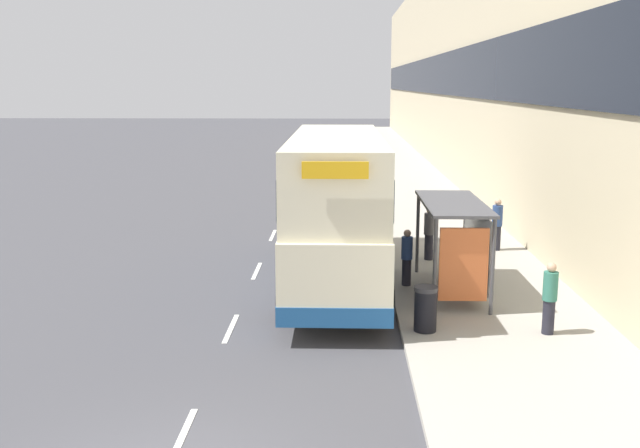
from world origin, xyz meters
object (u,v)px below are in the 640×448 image
pedestrian_at_shelter (550,298)px  pedestrian_2 (429,232)px  pedestrian_1 (474,251)px  double_decker_bus_near (336,206)px  pedestrian_3 (497,224)px  pedestrian_4 (407,257)px  litter_bin (426,309)px  car_0 (329,193)px  bus_shelter (461,232)px

pedestrian_at_shelter → pedestrian_2: bearing=105.2°
pedestrian_1 → double_decker_bus_near: bearing=-177.4°
double_decker_bus_near → pedestrian_3: (5.43, 3.76, -1.24)m
pedestrian_4 → litter_bin: bearing=-88.6°
car_0 → pedestrian_4: car_0 is taller
bus_shelter → pedestrian_4: bearing=145.5°
double_decker_bus_near → pedestrian_1: (4.01, 0.18, -1.33)m
litter_bin → pedestrian_4: bearing=91.4°
bus_shelter → pedestrian_4: bus_shelter is taller
pedestrian_4 → double_decker_bus_near: bearing=161.5°
car_0 → pedestrian_1: 12.25m
bus_shelter → pedestrian_3: 5.81m
bus_shelter → pedestrian_1: 2.10m
car_0 → pedestrian_3: bearing=-53.3°
pedestrian_2 → pedestrian_3: 2.84m
car_0 → pedestrian_1: (4.42, -11.42, 0.09)m
double_decker_bus_near → bus_shelter: bearing=-25.5°
car_0 → litter_bin: car_0 is taller
car_0 → bus_shelter: bearing=-74.3°
pedestrian_1 → pedestrian_4: bearing=-157.3°
car_0 → pedestrian_1: car_0 is taller
pedestrian_3 → litter_bin: (-3.36, -8.20, -0.37)m
double_decker_bus_near → car_0: (-0.41, 11.60, -1.42)m
pedestrian_1 → pedestrian_at_shelter: bearing=-80.0°
car_0 → pedestrian_2: 9.85m
pedestrian_2 → litter_bin: pedestrian_2 is taller
pedestrian_3 → litter_bin: size_ratio=1.68×
pedestrian_1 → pedestrian_3: (1.43, 3.58, 0.09)m
pedestrian_at_shelter → pedestrian_1: bearing=100.0°
double_decker_bus_near → litter_bin: 5.16m
pedestrian_at_shelter → pedestrian_2: pedestrian_2 is taller
pedestrian_at_shelter → litter_bin: pedestrian_at_shelter is taller
bus_shelter → pedestrian_3: size_ratio=2.38×
pedestrian_3 → pedestrian_at_shelter: bearing=-94.1°
pedestrian_at_shelter → pedestrian_2: 7.15m
pedestrian_2 → pedestrian_4: pedestrian_2 is taller
pedestrian_3 → pedestrian_4: 5.62m
pedestrian_1 → pedestrian_2: size_ratio=0.91×
double_decker_bus_near → pedestrian_1: 4.23m
pedestrian_3 → pedestrian_4: bearing=-127.9°
pedestrian_at_shelter → pedestrian_1: size_ratio=1.04×
bus_shelter → pedestrian_2: (-0.33, 3.92, -0.85)m
pedestrian_3 → bus_shelter: bearing=-111.8°
pedestrian_at_shelter → pedestrian_2: size_ratio=0.95×
pedestrian_at_shelter → pedestrian_3: (0.59, 8.31, 0.05)m
car_0 → pedestrian_3: 9.78m
double_decker_bus_near → car_0: bearing=92.0°
double_decker_bus_near → pedestrian_at_shelter: double_decker_bus_near is taller
double_decker_bus_near → pedestrian_1: double_decker_bus_near is taller
bus_shelter → pedestrian_1: bus_shelter is taller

